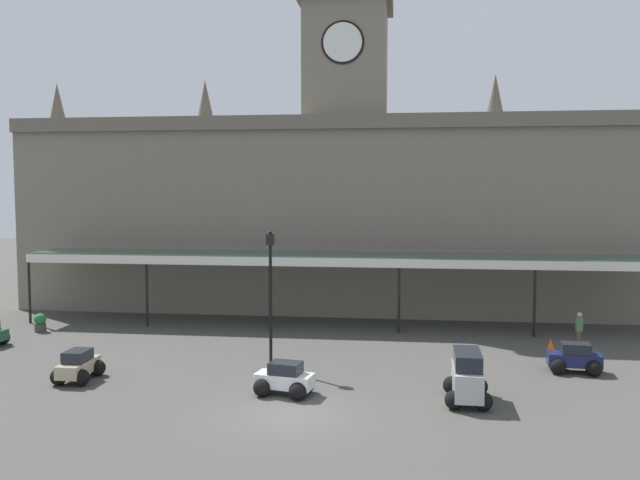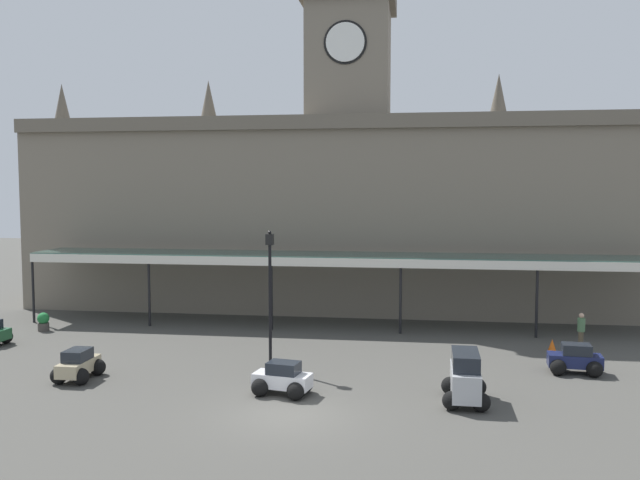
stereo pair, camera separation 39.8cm
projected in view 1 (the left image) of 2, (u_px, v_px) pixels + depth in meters
The scene contains 11 objects.
ground_plane at pixel (292, 415), 21.66m from camera, with size 140.00×140.00×0.00m, color #464540.
station_building at pixel (346, 205), 40.85m from camera, with size 39.18×7.24×19.16m.
entrance_canopy at pixel (336, 257), 35.28m from camera, with size 33.47×3.26×3.87m.
car_white_sedan at pixel (285, 381), 23.77m from camera, with size 2.18×1.75×1.19m.
car_navy_sedan at pixel (574, 360), 26.66m from camera, with size 2.12×1.63×1.19m.
car_silver_van at pixel (467, 379), 22.93m from camera, with size 1.63×2.42×1.77m.
car_beige_sedan at pixel (78, 368), 25.53m from camera, with size 1.52×2.05×1.19m.
pedestrian_near_entrance at pixel (579, 329), 30.65m from camera, with size 0.34×0.36×1.67m.
victorian_lamppost at pixel (270, 285), 27.06m from camera, with size 0.30×0.30×5.65m.
traffic_cone at pixel (551, 345), 30.15m from camera, with size 0.40×0.40×0.58m, color orange.
planter_by_canopy at pixel (40, 322), 34.19m from camera, with size 0.60×0.60×0.96m.
Camera 1 is at (3.56, -20.86, 7.37)m, focal length 37.43 mm.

